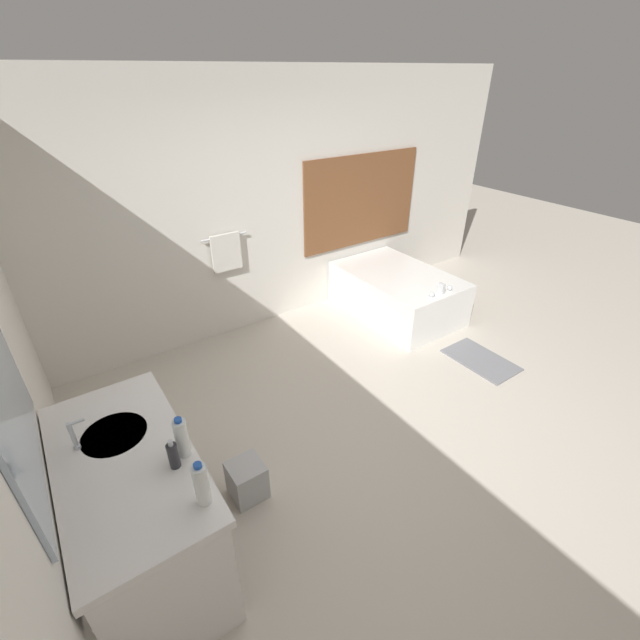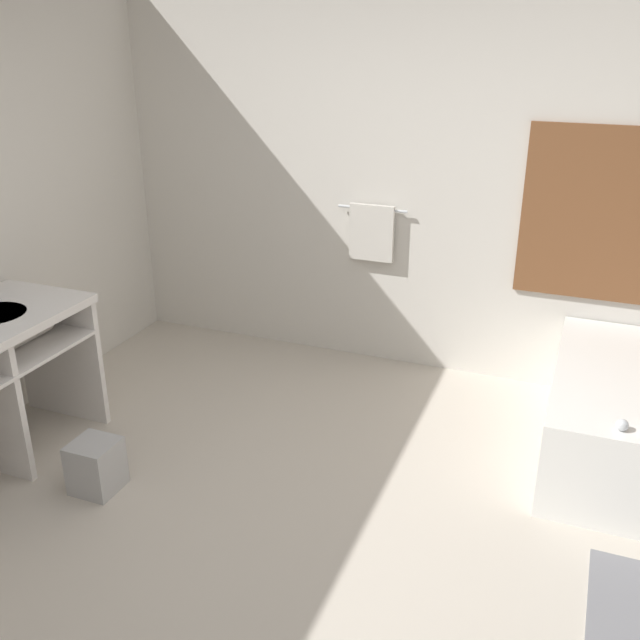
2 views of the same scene
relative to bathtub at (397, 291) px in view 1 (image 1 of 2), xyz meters
name	(u,v)px [view 1 (image 1 of 2)]	position (x,y,z in m)	size (l,w,h in m)	color
ground_plane	(377,432)	(-1.55, -1.44, -0.29)	(16.00, 16.00, 0.00)	beige
wall_back_with_blinds	(251,211)	(-1.49, 0.79, 1.05)	(7.40, 0.13, 2.70)	silver
wall_left_with_mirror	(4,419)	(-3.78, -1.44, 1.06)	(0.08, 7.40, 2.70)	silver
vanity_counter	(133,484)	(-3.40, -1.41, 0.34)	(0.67, 1.35, 0.87)	white
sink_faucet	(74,436)	(-3.58, -1.23, 0.67)	(0.09, 0.04, 0.18)	silver
bathtub	(397,291)	(0.00, 0.00, 0.00)	(0.98, 1.51, 0.66)	white
water_bottle_1	(182,438)	(-3.12, -1.60, 0.70)	(0.07, 0.07, 0.25)	silver
water_bottle_2	(201,484)	(-3.14, -1.93, 0.70)	(0.07, 0.07, 0.25)	silver
soap_dispenser	(173,455)	(-3.19, -1.65, 0.66)	(0.05, 0.05, 0.18)	#28282D
waste_bin	(247,480)	(-2.71, -1.37, -0.15)	(0.24, 0.24, 0.29)	#B2B2B2
bath_mat	(481,360)	(0.03, -1.28, -0.29)	(0.44, 0.72, 0.02)	slate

